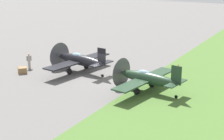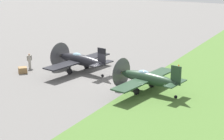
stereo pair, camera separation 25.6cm
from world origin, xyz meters
name	(u,v)px [view 2 (the right image)]	position (x,y,z in m)	size (l,w,h in m)	color
ground_plane	(99,77)	(0.00, 0.00, 0.00)	(160.00, 160.00, 0.00)	#605E5B
grass_verge	(192,93)	(0.00, -10.05, 0.00)	(120.00, 11.00, 0.01)	#476B2D
airplane_lead	(80,60)	(0.75, 2.88, 1.36)	(9.19, 7.30, 3.25)	black
airplane_wingman	(147,78)	(-1.53, -6.17, 1.30)	(8.77, 6.98, 3.11)	#233D28
ground_crew_chief	(29,60)	(-0.88, 8.72, 0.91)	(0.60, 0.38, 1.73)	#9E998E
supply_crate	(23,70)	(-2.69, 8.12, 0.32)	(0.90, 0.90, 0.64)	olive
runway_marker_cone	(179,66)	(7.68, -5.99, 0.22)	(0.36, 0.36, 0.44)	orange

